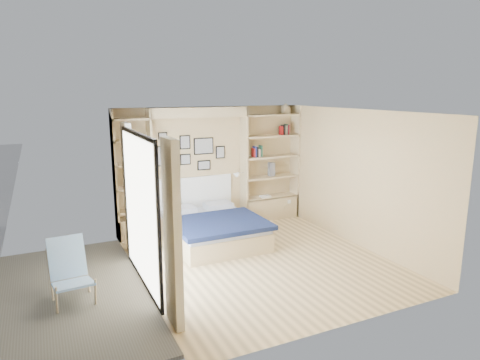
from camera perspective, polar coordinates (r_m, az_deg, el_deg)
name	(u,v)px	position (r m, az deg, el deg)	size (l,w,h in m)	color
ground	(260,261)	(7.37, 2.70, -10.68)	(4.50, 4.50, 0.00)	#E4C288
room_shell	(206,183)	(8.22, -4.61, -0.43)	(4.50, 4.50, 4.50)	tan
bed	(212,228)	(8.15, -3.69, -6.41)	(1.66, 2.06, 1.07)	#CDB984
photo_gallery	(190,152)	(8.76, -6.71, 3.79)	(1.48, 0.02, 0.82)	black
reading_lamps	(201,177)	(8.68, -5.21, 0.38)	(1.92, 0.12, 0.15)	silver
shelf_decor	(266,143)	(9.27, 3.49, 4.96)	(3.53, 0.23, 2.03)	#A51E1E
deck	(23,306)	(6.64, -26.96, -14.71)	(3.20, 4.00, 0.05)	brown
deck_chair	(70,271)	(6.40, -21.72, -11.24)	(0.57, 0.88, 0.85)	tan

